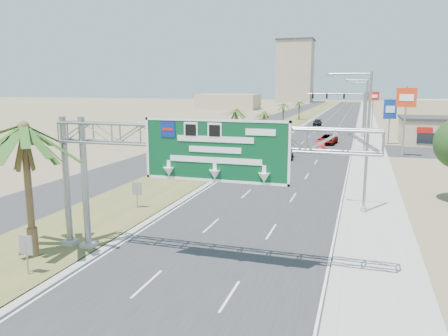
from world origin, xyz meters
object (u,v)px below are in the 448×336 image
car_left_lane (285,152)px  car_far (317,123)px  pole_sign_red_near (406,102)px  pole_sign_red_far (373,99)px  sign_gantry (188,147)px  palm_near (23,128)px  signal_mast (352,110)px  pole_sign_blue (390,111)px  car_mid_lane (320,146)px  car_right_lane (328,140)px

car_left_lane → car_far: (-0.96, 49.76, -0.13)m
pole_sign_red_near → pole_sign_red_far: size_ratio=1.11×
pole_sign_red_far → sign_gantry: bearing=-97.4°
palm_near → pole_sign_red_far: 81.17m
pole_sign_red_near → sign_gantry: bearing=-108.3°
pole_sign_red_near → pole_sign_red_far: pole_sign_red_near is taller
pole_sign_red_near → pole_sign_red_far: 37.12m
signal_mast → pole_sign_red_far: size_ratio=1.26×
palm_near → signal_mast: 65.60m
pole_sign_blue → signal_mast: bearing=123.4°
pole_sign_red_near → palm_near: bearing=-117.0°
pole_sign_blue → palm_near: bearing=-110.3°
car_mid_lane → car_far: bearing=93.1°
car_mid_lane → pole_sign_red_near: 12.82m
car_far → pole_sign_red_far: size_ratio=0.57×
signal_mast → car_mid_lane: 19.82m
signal_mast → pole_sign_red_near: size_ratio=1.14×
sign_gantry → car_far: sign_gantry is taller
signal_mast → pole_sign_red_far: (3.83, 15.13, 1.56)m
pole_sign_red_near → car_left_lane: bearing=-158.4°
pole_sign_red_far → car_mid_lane: bearing=-102.4°
palm_near → sign_gantry: bearing=13.3°
car_far → pole_sign_red_far: pole_sign_red_far is taller
palm_near → car_left_lane: (7.20, 36.50, -6.12)m
sign_gantry → car_right_lane: 50.76m
car_left_lane → pole_sign_blue: pole_sign_blue is taller
car_mid_lane → pole_sign_red_near: size_ratio=0.46×
pole_sign_red_near → pole_sign_blue: pole_sign_red_near is taller
palm_near → car_mid_lane: 46.63m
pole_sign_red_near → car_right_lane: bearing=135.1°
palm_near → car_left_lane: 37.70m
car_far → car_mid_lane: bearing=-85.2°
signal_mast → car_mid_lane: (-3.68, -19.02, -4.17)m
signal_mast → pole_sign_red_near: (7.05, -21.85, 2.25)m
car_left_lane → pole_sign_red_far: 44.36m
car_mid_lane → pole_sign_red_far: bearing=74.5°
signal_mast → car_far: (-8.13, 22.28, -4.17)m
car_mid_lane → car_right_lane: size_ratio=0.76×
signal_mast → car_far: size_ratio=2.20×
sign_gantry → car_mid_lane: 43.44m
pole_sign_blue → pole_sign_red_near: bearing=-85.0°
car_far → pole_sign_blue: size_ratio=0.65×
car_mid_lane → car_far: (-4.46, 41.30, 0.00)m
palm_near → pole_sign_red_near: size_ratio=0.93×
sign_gantry → pole_sign_red_far: size_ratio=2.06×
sign_gantry → signal_mast: size_ratio=1.63×
palm_near → car_mid_lane: (10.70, 44.95, -6.25)m
car_right_lane → pole_sign_red_far: bearing=82.1°
car_mid_lane → pole_sign_red_far: 35.43m
sign_gantry → palm_near: 8.41m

